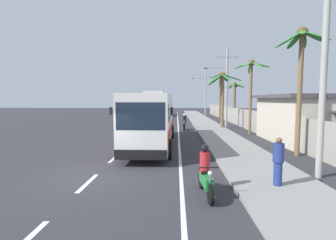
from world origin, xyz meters
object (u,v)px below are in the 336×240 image
utility_pole_nearest (325,41)px  pedestrian_near_kerb (278,161)px  coach_bus_far_lane (148,106)px  motorcycle_trailing (184,123)px  palm_second (251,79)px  coach_bus_foreground (153,117)px  palm_fourth (220,87)px  palm_farthest (235,95)px  palm_nearest (223,88)px  palm_third (301,60)px  motorcycle_beside_bus (205,175)px  utility_pole_mid (226,85)px  utility_pole_far (205,90)px

utility_pole_nearest → pedestrian_near_kerb: bearing=-148.0°
coach_bus_far_lane → motorcycle_trailing: bearing=-73.3°
palm_second → coach_bus_foreground: bearing=-145.6°
motorcycle_trailing → pedestrian_near_kerb: pedestrian_near_kerb is taller
coach_bus_foreground → utility_pole_nearest: utility_pole_nearest is taller
palm_fourth → palm_farthest: 7.60m
utility_pole_nearest → motorcycle_trailing: bearing=107.8°
coach_bus_foreground → palm_farthest: palm_farthest is taller
palm_nearest → palm_fourth: bearing=81.1°
palm_second → palm_third: (0.10, -8.34, 0.30)m
motorcycle_beside_bus → utility_pole_nearest: 6.80m
utility_pole_mid → palm_second: 6.32m
motorcycle_beside_bus → palm_third: palm_third is taller
coach_bus_foreground → palm_third: 9.22m
palm_nearest → palm_second: size_ratio=0.90×
pedestrian_near_kerb → palm_farthest: (4.29, 24.98, 2.70)m
utility_pole_mid → palm_second: (0.93, -6.25, 0.11)m
motorcycle_trailing → palm_third: bearing=-62.6°
palm_second → palm_fourth: palm_fourth is taller
coach_bus_foreground → utility_pole_far: size_ratio=1.21×
utility_pole_mid → palm_second: bearing=-81.5°
motorcycle_trailing → palm_second: size_ratio=0.30×
motorcycle_trailing → utility_pole_far: size_ratio=0.22×
pedestrian_near_kerb → palm_fourth: bearing=-48.7°
pedestrian_near_kerb → palm_second: palm_second is taller
motorcycle_beside_bus → palm_third: (5.64, 5.73, 4.50)m
utility_pole_nearest → coach_bus_foreground: bearing=137.0°
coach_bus_foreground → palm_nearest: 11.54m
utility_pole_far → palm_third: 33.03m
palm_third → palm_farthest: (1.18, 19.82, -1.46)m
pedestrian_near_kerb → palm_third: size_ratio=0.24×
coach_bus_far_lane → utility_pole_mid: size_ratio=1.29×
palm_third → palm_fourth: palm_fourth is taller
pedestrian_near_kerb → palm_nearest: size_ratio=0.28×
coach_bus_far_lane → palm_second: palm_second is taller
utility_pole_mid → palm_third: bearing=-85.9°
motorcycle_trailing → palm_farthest: bearing=51.3°
motorcycle_trailing → palm_second: bearing=-26.3°
utility_pole_mid → palm_fourth: size_ratio=1.18×
coach_bus_foreground → motorcycle_beside_bus: bearing=-73.7°
motorcycle_trailing → palm_third: (5.78, -11.14, 4.48)m
motorcycle_beside_bus → palm_nearest: bearing=78.0°
coach_bus_foreground → motorcycle_trailing: (2.36, 8.30, -1.21)m
utility_pole_far → pedestrian_near_kerb: bearing=-92.8°
coach_bus_far_lane → motorcycle_beside_bus: bearing=-80.5°
coach_bus_far_lane → pedestrian_near_kerb: 37.57m
utility_pole_nearest → palm_farthest: 23.80m
motorcycle_trailing → palm_nearest: palm_nearest is taller
motorcycle_beside_bus → palm_fourth: 33.86m
utility_pole_nearest → palm_fourth: (1.52, 31.09, -0.13)m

